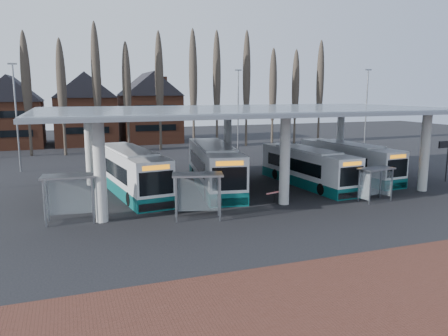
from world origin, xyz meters
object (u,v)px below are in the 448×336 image
object	(u,v)px
bus_3	(348,161)
shelter_1	(198,186)
bus_0	(130,172)
bus_2	(307,168)
bus_1	(214,167)
shelter_0	(70,188)
shelter_2	(374,177)

from	to	relation	value
bus_3	shelter_1	world-z (taller)	bus_3
bus_0	shelter_1	distance (m)	8.79
bus_2	bus_3	world-z (taller)	bus_3
bus_0	bus_2	distance (m)	14.14
bus_1	bus_0	bearing A→B (deg)	-173.91
bus_0	shelter_0	bearing A→B (deg)	-131.86
shelter_1	bus_2	bearing A→B (deg)	43.92
bus_2	bus_3	distance (m)	5.32
bus_1	bus_3	bearing A→B (deg)	8.48
bus_0	shelter_2	bearing A→B (deg)	-35.41
bus_1	shelter_2	distance (m)	12.12
bus_1	bus_2	xyz separation A→B (m)	(7.43, -1.70, -0.20)
shelter_1	shelter_2	bearing A→B (deg)	14.57
bus_2	shelter_2	distance (m)	6.50
bus_3	shelter_0	size ratio (longest dim) A/B	3.57
bus_2	bus_0	bearing A→B (deg)	167.74
bus_2	bus_3	bearing A→B (deg)	12.67
bus_3	shelter_2	distance (m)	8.49
bus_3	shelter_0	xyz separation A→B (m)	(-23.48, -5.84, 0.59)
shelter_2	bus_0	bearing A→B (deg)	142.33
shelter_0	shelter_2	xyz separation A→B (m)	(20.09, -1.93, -0.34)
shelter_0	shelter_1	size ratio (longest dim) A/B	0.97
bus_1	shelter_0	xyz separation A→B (m)	(-10.95, -6.04, 0.41)
bus_0	bus_3	xyz separation A→B (m)	(19.08, -0.57, -0.12)
bus_0	bus_2	xyz separation A→B (m)	(13.98, -2.08, -0.15)
bus_1	shelter_1	world-z (taller)	bus_1
shelter_0	shelter_1	xyz separation A→B (m)	(7.23, -1.90, -0.03)
bus_1	bus_2	world-z (taller)	bus_1
bus_0	shelter_0	size ratio (longest dim) A/B	3.90
bus_3	shelter_2	size ratio (longest dim) A/B	4.17
shelter_2	bus_2	bearing A→B (deg)	95.54
bus_0	shelter_1	bearing A→B (deg)	-78.61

